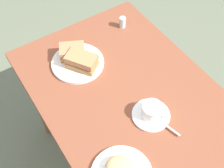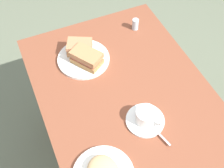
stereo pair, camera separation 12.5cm
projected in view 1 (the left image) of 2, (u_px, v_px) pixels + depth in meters
name	position (u px, v px, depth m)	size (l,w,h in m)	color
ground_plane	(124.00, 160.00, 1.83)	(6.00, 6.00, 0.00)	#646C56
dining_table	(128.00, 113.00, 1.37)	(1.05, 0.72, 0.72)	brown
sandwich_plate	(78.00, 63.00, 1.35)	(0.24, 0.24, 0.01)	white
sandwich_front	(82.00, 61.00, 1.30)	(0.16, 0.14, 0.07)	#AE7C46
sandwich_back	(72.00, 52.00, 1.35)	(0.12, 0.14, 0.06)	#BB7D4D
coffee_saucer	(151.00, 115.00, 1.19)	(0.16, 0.16, 0.01)	white
coffee_cup	(152.00, 111.00, 1.16)	(0.10, 0.08, 0.06)	white
spoon	(166.00, 125.00, 1.15)	(0.10, 0.04, 0.01)	silver
salt_shaker	(123.00, 22.00, 1.48)	(0.03, 0.03, 0.06)	silver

